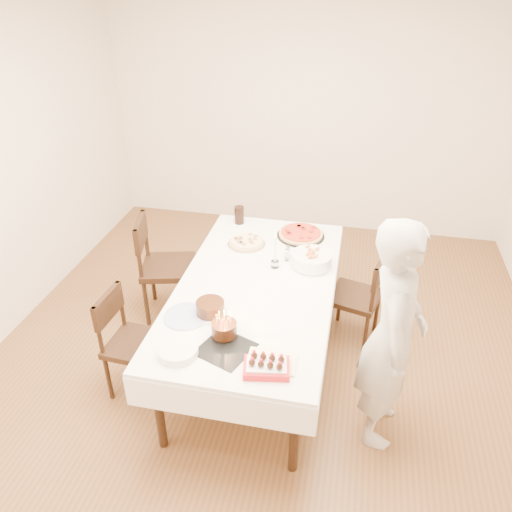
% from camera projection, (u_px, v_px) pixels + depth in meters
% --- Properties ---
extents(floor, '(5.00, 5.00, 0.00)m').
position_uv_depth(floor, '(264.00, 359.00, 4.10)').
color(floor, brown).
rests_on(floor, ground).
extents(wall_back, '(4.50, 0.04, 2.70)m').
position_uv_depth(wall_back, '(309.00, 114.00, 5.50)').
color(wall_back, beige).
rests_on(wall_back, floor).
extents(dining_table, '(1.50, 2.31, 0.75)m').
position_uv_depth(dining_table, '(256.00, 324.00, 3.90)').
color(dining_table, white).
rests_on(dining_table, floor).
extents(chair_right_savory, '(0.53, 0.53, 0.84)m').
position_uv_depth(chair_right_savory, '(355.00, 297.00, 4.13)').
color(chair_right_savory, black).
rests_on(chair_right_savory, floor).
extents(chair_left_savory, '(0.60, 0.60, 0.96)m').
position_uv_depth(chair_left_savory, '(168.00, 267.00, 4.41)').
color(chair_left_savory, black).
rests_on(chair_left_savory, floor).
extents(chair_left_dessert, '(0.46, 0.46, 0.84)m').
position_uv_depth(chair_left_dessert, '(136.00, 344.00, 3.63)').
color(chair_left_dessert, black).
rests_on(chair_left_dessert, floor).
extents(person, '(0.42, 0.61, 1.62)m').
position_uv_depth(person, '(392.00, 336.00, 3.11)').
color(person, beige).
rests_on(person, floor).
extents(pizza_white, '(0.39, 0.39, 0.04)m').
position_uv_depth(pizza_white, '(246.00, 243.00, 4.20)').
color(pizza_white, beige).
rests_on(pizza_white, dining_table).
extents(pizza_pepperoni, '(0.47, 0.47, 0.04)m').
position_uv_depth(pizza_pepperoni, '(301.00, 234.00, 4.33)').
color(pizza_pepperoni, red).
rests_on(pizza_pepperoni, dining_table).
extents(red_placemat, '(0.28, 0.28, 0.01)m').
position_uv_depth(red_placemat, '(312.00, 262.00, 3.98)').
color(red_placemat, '#B21E1E').
rests_on(red_placemat, dining_table).
extents(pasta_bowl, '(0.31, 0.31, 0.10)m').
position_uv_depth(pasta_bowl, '(312.00, 259.00, 3.90)').
color(pasta_bowl, white).
rests_on(pasta_bowl, dining_table).
extents(taper_candle, '(0.08, 0.08, 0.30)m').
position_uv_depth(taper_candle, '(275.00, 251.00, 3.84)').
color(taper_candle, white).
rests_on(taper_candle, dining_table).
extents(shaker_pair, '(0.10, 0.10, 0.10)m').
position_uv_depth(shaker_pair, '(287.00, 255.00, 3.97)').
color(shaker_pair, white).
rests_on(shaker_pair, dining_table).
extents(cola_glass, '(0.09, 0.09, 0.16)m').
position_uv_depth(cola_glass, '(239.00, 215.00, 4.52)').
color(cola_glass, black).
rests_on(cola_glass, dining_table).
extents(layer_cake, '(0.25, 0.25, 0.10)m').
position_uv_depth(layer_cake, '(210.00, 308.00, 3.37)').
color(layer_cake, '#371B0D').
rests_on(layer_cake, dining_table).
extents(cake_board, '(0.39, 0.39, 0.01)m').
position_uv_depth(cake_board, '(226.00, 349.00, 3.10)').
color(cake_board, black).
rests_on(cake_board, dining_table).
extents(birthday_cake, '(0.20, 0.20, 0.16)m').
position_uv_depth(birthday_cake, '(224.00, 325.00, 3.16)').
color(birthday_cake, '#3C1F10').
rests_on(birthday_cake, dining_table).
extents(strawberry_box, '(0.30, 0.22, 0.07)m').
position_uv_depth(strawberry_box, '(267.00, 366.00, 2.92)').
color(strawberry_box, red).
rests_on(strawberry_box, dining_table).
extents(box_lid, '(0.30, 0.20, 0.03)m').
position_uv_depth(box_lid, '(272.00, 362.00, 3.00)').
color(box_lid, beige).
rests_on(box_lid, dining_table).
extents(plate_stack, '(0.29, 0.29, 0.05)m').
position_uv_depth(plate_stack, '(178.00, 350.00, 3.05)').
color(plate_stack, white).
rests_on(plate_stack, dining_table).
extents(china_plate, '(0.32, 0.32, 0.01)m').
position_uv_depth(china_plate, '(186.00, 316.00, 3.37)').
color(china_plate, white).
rests_on(china_plate, dining_table).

